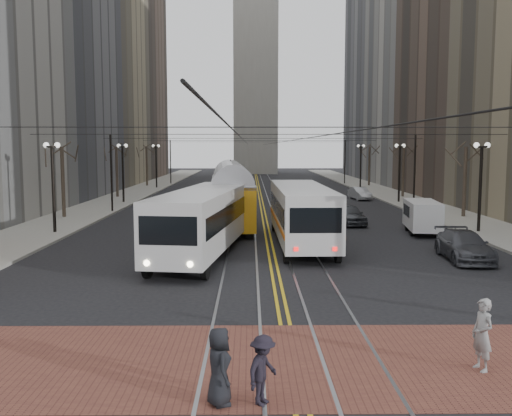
{
  "coord_description": "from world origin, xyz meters",
  "views": [
    {
      "loc": [
        -1.1,
        -18.42,
        5.61
      ],
      "look_at": [
        -0.86,
        5.76,
        3.0
      ],
      "focal_mm": 40.0,
      "sensor_mm": 36.0,
      "label": 1
    }
  ],
  "objects_px": {
    "streetcar": "(231,200)",
    "pedestrian_d": "(263,370)",
    "transit_bus": "(204,223)",
    "sedan_grey": "(349,215)",
    "cargo_van": "(422,217)",
    "rear_bus": "(301,216)",
    "sedan_parked": "(464,246)",
    "pedestrian_a": "(219,366)",
    "sedan_silver": "(360,193)",
    "pedestrian_b": "(482,335)"
  },
  "relations": [
    {
      "from": "streetcar",
      "to": "pedestrian_d",
      "type": "bearing_deg",
      "value": -89.85
    },
    {
      "from": "transit_bus",
      "to": "sedan_grey",
      "type": "relative_size",
      "value": 3.17
    },
    {
      "from": "transit_bus",
      "to": "streetcar",
      "type": "xyz_separation_m",
      "value": [
        1.0,
        11.69,
        0.05
      ]
    },
    {
      "from": "cargo_van",
      "to": "sedan_grey",
      "type": "height_order",
      "value": "cargo_van"
    },
    {
      "from": "transit_bus",
      "to": "pedestrian_d",
      "type": "bearing_deg",
      "value": -73.48
    },
    {
      "from": "rear_bus",
      "to": "sedan_parked",
      "type": "distance_m",
      "value": 9.0
    },
    {
      "from": "streetcar",
      "to": "sedan_parked",
      "type": "relative_size",
      "value": 2.99
    },
    {
      "from": "cargo_van",
      "to": "pedestrian_a",
      "type": "distance_m",
      "value": 27.15
    },
    {
      "from": "sedan_silver",
      "to": "pedestrian_a",
      "type": "relative_size",
      "value": 2.35
    },
    {
      "from": "streetcar",
      "to": "cargo_van",
      "type": "height_order",
      "value": "streetcar"
    },
    {
      "from": "sedan_parked",
      "to": "pedestrian_d",
      "type": "relative_size",
      "value": 3.18
    },
    {
      "from": "transit_bus",
      "to": "sedan_parked",
      "type": "bearing_deg",
      "value": 0.95
    },
    {
      "from": "cargo_van",
      "to": "sedan_grey",
      "type": "relative_size",
      "value": 1.12
    },
    {
      "from": "transit_bus",
      "to": "sedan_silver",
      "type": "distance_m",
      "value": 33.76
    },
    {
      "from": "pedestrian_a",
      "to": "cargo_van",
      "type": "bearing_deg",
      "value": -42.5
    },
    {
      "from": "rear_bus",
      "to": "streetcar",
      "type": "bearing_deg",
      "value": 115.44
    },
    {
      "from": "cargo_van",
      "to": "pedestrian_a",
      "type": "xyz_separation_m",
      "value": [
        -11.78,
        -24.46,
        -0.19
      ]
    },
    {
      "from": "transit_bus",
      "to": "pedestrian_a",
      "type": "distance_m",
      "value": 17.5
    },
    {
      "from": "cargo_van",
      "to": "sedan_parked",
      "type": "height_order",
      "value": "cargo_van"
    },
    {
      "from": "streetcar",
      "to": "rear_bus",
      "type": "height_order",
      "value": "streetcar"
    },
    {
      "from": "sedan_silver",
      "to": "sedan_parked",
      "type": "xyz_separation_m",
      "value": [
        -1.0,
        -32.27,
        0.05
      ]
    },
    {
      "from": "sedan_grey",
      "to": "sedan_silver",
      "type": "relative_size",
      "value": 1.06
    },
    {
      "from": "transit_bus",
      "to": "sedan_parked",
      "type": "height_order",
      "value": "transit_bus"
    },
    {
      "from": "pedestrian_d",
      "to": "rear_bus",
      "type": "bearing_deg",
      "value": 24.36
    },
    {
      "from": "cargo_van",
      "to": "pedestrian_b",
      "type": "relative_size",
      "value": 2.6
    },
    {
      "from": "sedan_grey",
      "to": "sedan_parked",
      "type": "height_order",
      "value": "sedan_grey"
    },
    {
      "from": "sedan_grey",
      "to": "pedestrian_b",
      "type": "xyz_separation_m",
      "value": [
        -1.3,
        -26.87,
        0.21
      ]
    },
    {
      "from": "streetcar",
      "to": "pedestrian_a",
      "type": "bearing_deg",
      "value": -91.72
    },
    {
      "from": "rear_bus",
      "to": "sedan_silver",
      "type": "xyz_separation_m",
      "value": [
        8.7,
        27.71,
        -1.01
      ]
    },
    {
      "from": "sedan_grey",
      "to": "sedan_parked",
      "type": "relative_size",
      "value": 0.87
    },
    {
      "from": "sedan_parked",
      "to": "pedestrian_a",
      "type": "distance_m",
      "value": 19.44
    },
    {
      "from": "sedan_parked",
      "to": "pedestrian_d",
      "type": "xyz_separation_m",
      "value": [
        -10.33,
        -15.83,
        0.07
      ]
    },
    {
      "from": "rear_bus",
      "to": "sedan_silver",
      "type": "distance_m",
      "value": 29.06
    },
    {
      "from": "streetcar",
      "to": "rear_bus",
      "type": "xyz_separation_m",
      "value": [
        4.3,
        -8.7,
        -0.06
      ]
    },
    {
      "from": "cargo_van",
      "to": "pedestrian_d",
      "type": "bearing_deg",
      "value": -106.48
    },
    {
      "from": "pedestrian_a",
      "to": "pedestrian_b",
      "type": "distance_m",
      "value": 6.75
    },
    {
      "from": "sedan_grey",
      "to": "rear_bus",
      "type": "bearing_deg",
      "value": -124.51
    },
    {
      "from": "sedan_grey",
      "to": "sedan_silver",
      "type": "distance_m",
      "value": 19.89
    },
    {
      "from": "rear_bus",
      "to": "pedestrian_b",
      "type": "bearing_deg",
      "value": -81.95
    },
    {
      "from": "transit_bus",
      "to": "pedestrian_b",
      "type": "bearing_deg",
      "value": -54.35
    },
    {
      "from": "sedan_grey",
      "to": "transit_bus",
      "type": "bearing_deg",
      "value": -137.74
    },
    {
      "from": "transit_bus",
      "to": "pedestrian_b",
      "type": "distance_m",
      "value": 17.6
    },
    {
      "from": "rear_bus",
      "to": "cargo_van",
      "type": "distance_m",
      "value": 9.18
    },
    {
      "from": "sedan_parked",
      "to": "sedan_grey",
      "type": "bearing_deg",
      "value": 108.38
    },
    {
      "from": "streetcar",
      "to": "pedestrian_a",
      "type": "distance_m",
      "value": 29.1
    },
    {
      "from": "streetcar",
      "to": "cargo_van",
      "type": "distance_m",
      "value": 13.34
    },
    {
      "from": "streetcar",
      "to": "sedan_grey",
      "type": "relative_size",
      "value": 3.45
    },
    {
      "from": "rear_bus",
      "to": "sedan_silver",
      "type": "height_order",
      "value": "rear_bus"
    },
    {
      "from": "transit_bus",
      "to": "streetcar",
      "type": "height_order",
      "value": "streetcar"
    },
    {
      "from": "sedan_grey",
      "to": "pedestrian_a",
      "type": "bearing_deg",
      "value": -112.91
    }
  ]
}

